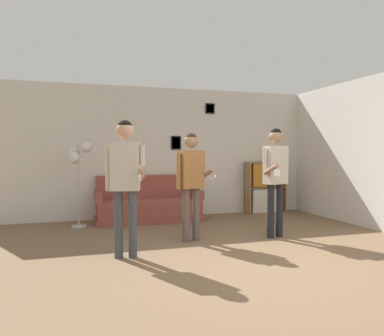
% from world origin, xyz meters
% --- Properties ---
extents(ground_plane, '(20.00, 20.00, 0.00)m').
position_xyz_m(ground_plane, '(0.00, 0.00, 0.00)').
color(ground_plane, brown).
extents(wall_back, '(8.10, 0.08, 2.70)m').
position_xyz_m(wall_back, '(0.00, 4.04, 1.35)').
color(wall_back, beige).
rests_on(wall_back, ground_plane).
extents(wall_right, '(0.06, 6.41, 2.70)m').
position_xyz_m(wall_right, '(2.88, 2.00, 1.35)').
color(wall_right, beige).
rests_on(wall_right, ground_plane).
extents(couch, '(2.05, 0.80, 0.89)m').
position_xyz_m(couch, '(-0.74, 3.62, 0.29)').
color(couch, brown).
rests_on(couch, ground_plane).
extents(bookshelf, '(0.90, 0.30, 1.14)m').
position_xyz_m(bookshelf, '(1.95, 3.82, 0.57)').
color(bookshelf, olive).
rests_on(bookshelf, ground_plane).
extents(floor_lamp, '(0.41, 0.44, 1.55)m').
position_xyz_m(floor_lamp, '(-2.06, 3.34, 1.21)').
color(floor_lamp, '#ADA89E').
rests_on(floor_lamp, ground_plane).
extents(person_player_foreground_left, '(0.49, 0.55, 1.76)m').
position_xyz_m(person_player_foreground_left, '(-1.50, 1.12, 1.10)').
color(person_player_foreground_left, '#3D4247').
rests_on(person_player_foreground_left, ground_plane).
extents(person_player_foreground_center, '(0.55, 0.42, 1.65)m').
position_xyz_m(person_player_foreground_center, '(-0.43, 1.74, 1.01)').
color(person_player_foreground_center, brown).
rests_on(person_player_foreground_center, ground_plane).
extents(person_watcher_holding_cup, '(0.49, 0.49, 1.73)m').
position_xyz_m(person_watcher_holding_cup, '(0.92, 1.59, 1.07)').
color(person_watcher_holding_cup, black).
rests_on(person_watcher_holding_cup, ground_plane).
extents(drinking_cup, '(0.08, 0.08, 0.12)m').
position_xyz_m(drinking_cup, '(2.14, 3.82, 1.19)').
color(drinking_cup, red).
rests_on(drinking_cup, bookshelf).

